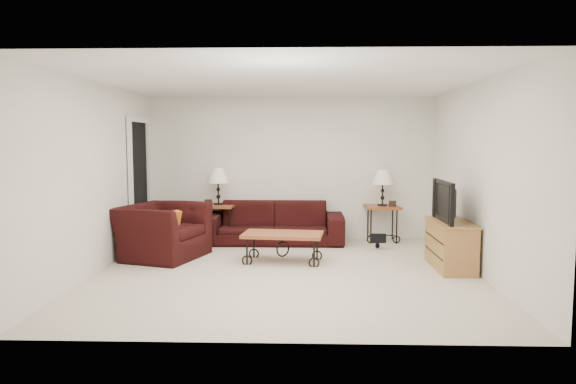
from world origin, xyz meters
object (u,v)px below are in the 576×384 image
(coffee_table, at_px, (283,247))
(television, at_px, (450,201))
(armchair, at_px, (162,231))
(backpack, at_px, (378,234))
(side_table_left, at_px, (219,222))
(side_table_right, at_px, (382,223))
(lamp_right, at_px, (383,188))
(lamp_left, at_px, (218,186))
(sofa, at_px, (273,223))
(tv_stand, at_px, (450,245))

(coffee_table, height_order, television, television)
(armchair, xyz_separation_m, backpack, (3.30, 0.78, -0.17))
(side_table_left, bearing_deg, side_table_right, 0.00)
(side_table_right, relative_size, television, 0.64)
(backpack, bearing_deg, side_table_right, 71.92)
(backpack, bearing_deg, lamp_right, 71.92)
(side_table_left, bearing_deg, television, -29.15)
(lamp_left, distance_m, lamp_right, 2.84)
(coffee_table, bearing_deg, lamp_right, 44.58)
(side_table_left, distance_m, lamp_right, 2.90)
(side_table_left, bearing_deg, lamp_right, 0.00)
(side_table_left, distance_m, armchair, 1.53)
(side_table_left, relative_size, coffee_table, 0.56)
(lamp_left, bearing_deg, side_table_left, 0.00)
(sofa, relative_size, coffee_table, 2.11)
(coffee_table, xyz_separation_m, tv_stand, (2.30, -0.31, 0.11))
(lamp_left, distance_m, television, 3.97)
(lamp_left, height_order, television, lamp_left)
(television, relative_size, backpack, 2.11)
(side_table_right, height_order, tv_stand, tv_stand)
(lamp_left, height_order, armchair, lamp_left)
(side_table_left, distance_m, television, 4.02)
(lamp_right, relative_size, coffee_table, 0.55)
(side_table_right, distance_m, television, 2.12)
(tv_stand, distance_m, television, 0.60)
(side_table_right, xyz_separation_m, lamp_left, (-2.84, 0.00, 0.64))
(sofa, bearing_deg, tv_stand, -34.84)
(sofa, bearing_deg, television, -35.05)
(armchair, bearing_deg, lamp_right, -50.33)
(side_table_right, height_order, lamp_left, lamp_left)
(side_table_left, height_order, tv_stand, tv_stand)
(side_table_right, relative_size, tv_stand, 0.58)
(tv_stand, bearing_deg, television, -180.00)
(lamp_left, bearing_deg, coffee_table, -53.91)
(backpack, bearing_deg, sofa, 162.07)
(coffee_table, relative_size, armchair, 0.92)
(lamp_left, bearing_deg, armchair, -113.92)
(side_table_left, distance_m, lamp_left, 0.63)
(side_table_right, height_order, coffee_table, side_table_right)
(side_table_left, height_order, side_table_right, side_table_left)
(side_table_right, bearing_deg, side_table_left, 180.00)
(lamp_left, xyz_separation_m, tv_stand, (3.49, -1.93, -0.62))
(tv_stand, bearing_deg, lamp_right, 108.57)
(lamp_left, bearing_deg, lamp_right, 0.00)
(lamp_right, distance_m, backpack, 0.95)
(side_table_right, relative_size, lamp_right, 1.00)
(tv_stand, height_order, backpack, tv_stand)
(lamp_left, xyz_separation_m, television, (3.47, -1.93, -0.02))
(sofa, distance_m, armchair, 2.00)
(armchair, height_order, backpack, armchair)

